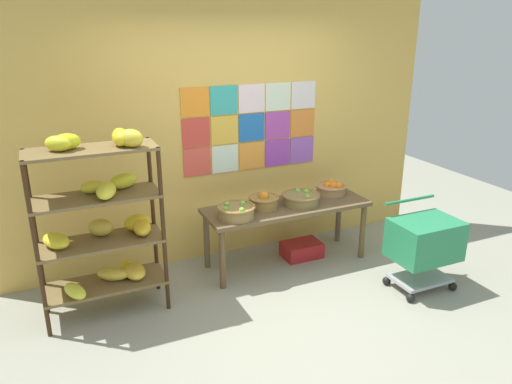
# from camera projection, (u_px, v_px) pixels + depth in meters

# --- Properties ---
(ground) EXTENTS (9.17, 9.17, 0.00)m
(ground) POSITION_uv_depth(u_px,v_px,m) (299.00, 327.00, 4.07)
(ground) COLOR gray
(back_wall_with_art) EXTENTS (4.69, 0.07, 2.94)m
(back_wall_with_art) POSITION_uv_depth(u_px,v_px,m) (227.00, 119.00, 4.98)
(back_wall_with_art) COLOR #E0B151
(back_wall_with_art) RESTS_ON ground
(banana_shelf_unit) EXTENTS (1.02, 0.52, 1.62)m
(banana_shelf_unit) POSITION_uv_depth(u_px,v_px,m) (105.00, 217.00, 4.06)
(banana_shelf_unit) COLOR #392210
(banana_shelf_unit) RESTS_ON ground
(display_table) EXTENTS (1.71, 0.58, 0.64)m
(display_table) POSITION_uv_depth(u_px,v_px,m) (287.00, 212.00, 5.00)
(display_table) COLOR brown
(display_table) RESTS_ON ground
(fruit_basket_back_left) EXTENTS (0.31, 0.31, 0.17)m
(fruit_basket_back_left) POSITION_uv_depth(u_px,v_px,m) (264.00, 200.00, 4.88)
(fruit_basket_back_left) COLOR olive
(fruit_basket_back_left) RESTS_ON display_table
(fruit_basket_centre) EXTENTS (0.33, 0.33, 0.15)m
(fruit_basket_centre) POSITION_uv_depth(u_px,v_px,m) (331.00, 188.00, 5.29)
(fruit_basket_centre) COLOR tan
(fruit_basket_centre) RESTS_ON display_table
(fruit_basket_back_right) EXTENTS (0.40, 0.40, 0.13)m
(fruit_basket_back_right) POSITION_uv_depth(u_px,v_px,m) (301.00, 198.00, 5.00)
(fruit_basket_back_right) COLOR olive
(fruit_basket_back_right) RESTS_ON display_table
(fruit_basket_left) EXTENTS (0.37, 0.37, 0.15)m
(fruit_basket_left) POSITION_uv_depth(u_px,v_px,m) (236.00, 211.00, 4.63)
(fruit_basket_left) COLOR olive
(fruit_basket_left) RESTS_ON display_table
(produce_crate_under_table) EXTENTS (0.41, 0.28, 0.16)m
(produce_crate_under_table) POSITION_uv_depth(u_px,v_px,m) (302.00, 250.00, 5.28)
(produce_crate_under_table) COLOR #AB1E22
(produce_crate_under_table) RESTS_ON ground
(shopping_cart) EXTENTS (0.61, 0.48, 0.82)m
(shopping_cart) POSITION_uv_depth(u_px,v_px,m) (424.00, 242.00, 4.53)
(shopping_cart) COLOR black
(shopping_cart) RESTS_ON ground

